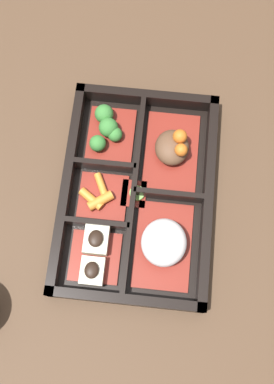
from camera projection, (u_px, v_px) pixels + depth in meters
ground_plane at (137, 196)px, 0.72m from camera, size 3.00×3.00×0.00m
bento_base at (137, 196)px, 0.71m from camera, size 0.34×0.23×0.01m
bento_rim at (135, 193)px, 0.70m from camera, size 0.34×0.23×0.04m
bowl_stew at (173, 148)px, 0.71m from camera, size 0.13×0.09×0.05m
bowl_rice at (164, 243)px, 0.66m from camera, size 0.13×0.09×0.05m
bowl_greens at (107, 130)px, 0.72m from camera, size 0.10×0.08×0.04m
bowl_carrots at (101, 196)px, 0.70m from camera, size 0.07×0.08×0.02m
bowl_tofu at (95, 255)px, 0.67m from camera, size 0.09×0.08×0.03m
bowl_pickles at (135, 194)px, 0.70m from camera, size 0.04×0.04×0.01m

